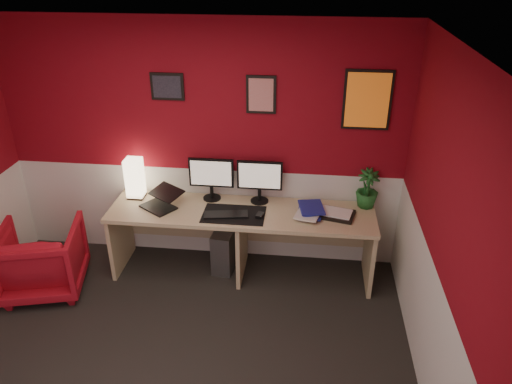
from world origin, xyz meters
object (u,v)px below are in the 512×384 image
at_px(laptop, 157,198).
at_px(pc_tower, 226,247).
at_px(monitor_left, 211,173).
at_px(desk, 242,242).
at_px(shoji_lamp, 135,179).
at_px(potted_plant, 367,189).
at_px(armchair, 42,259).
at_px(zen_tray, 335,214).
at_px(monitor_right, 260,176).

height_order(laptop, pc_tower, laptop).
bearing_deg(monitor_left, laptop, -152.68).
distance_m(desk, laptop, 0.95).
height_order(desk, shoji_lamp, shoji_lamp).
xyz_separation_m(potted_plant, armchair, (-3.10, -0.70, -0.58)).
bearing_deg(armchair, pc_tower, -175.74).
height_order(desk, potted_plant, potted_plant).
height_order(monitor_left, zen_tray, monitor_left).
bearing_deg(armchair, monitor_right, -175.95).
height_order(laptop, armchair, laptop).
bearing_deg(potted_plant, pc_tower, -174.91).
xyz_separation_m(shoji_lamp, potted_plant, (2.32, 0.06, -0.00)).
height_order(shoji_lamp, armchair, shoji_lamp).
height_order(shoji_lamp, zen_tray, shoji_lamp).
relative_size(monitor_right, pc_tower, 1.29).
xyz_separation_m(shoji_lamp, laptop, (0.29, -0.21, -0.09)).
xyz_separation_m(monitor_left, zen_tray, (1.24, -0.21, -0.28)).
bearing_deg(armchair, potted_plant, 178.33).
bearing_deg(monitor_right, desk, -126.02).
height_order(zen_tray, pc_tower, zen_tray).
bearing_deg(desk, monitor_right, 53.98).
xyz_separation_m(pc_tower, armchair, (-1.70, -0.57, 0.12)).
height_order(monitor_left, potted_plant, monitor_left).
distance_m(desk, zen_tray, 0.99).
distance_m(pc_tower, armchair, 1.80).
xyz_separation_m(shoji_lamp, monitor_left, (0.78, 0.05, 0.09)).
bearing_deg(monitor_right, monitor_left, 179.15).
height_order(laptop, monitor_left, monitor_left).
xyz_separation_m(laptop, monitor_right, (0.98, 0.25, 0.18)).
bearing_deg(desk, potted_plant, 10.83).
height_order(monitor_right, pc_tower, monitor_right).
xyz_separation_m(zen_tray, pc_tower, (-1.09, 0.10, -0.52)).
xyz_separation_m(desk, potted_plant, (1.21, 0.23, 0.56)).
bearing_deg(laptop, monitor_left, 62.22).
xyz_separation_m(laptop, monitor_left, (0.49, 0.25, 0.18)).
distance_m(laptop, pc_tower, 0.90).
bearing_deg(monitor_right, zen_tray, -15.13).
xyz_separation_m(desk, laptop, (-0.82, -0.03, 0.47)).
bearing_deg(zen_tray, monitor_right, 164.87).
xyz_separation_m(zen_tray, armchair, (-2.80, -0.48, -0.40)).
bearing_deg(laptop, potted_plant, 42.29).
bearing_deg(armchair, monitor_left, -170.51).
relative_size(monitor_right, zen_tray, 1.66).
distance_m(laptop, monitor_right, 1.02).
height_order(monitor_right, armchair, monitor_right).
xyz_separation_m(monitor_left, potted_plant, (1.55, 0.01, -0.09)).
distance_m(shoji_lamp, monitor_left, 0.78).
distance_m(zen_tray, pc_tower, 1.22).
bearing_deg(potted_plant, shoji_lamp, -178.60).
bearing_deg(desk, armchair, -166.14).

